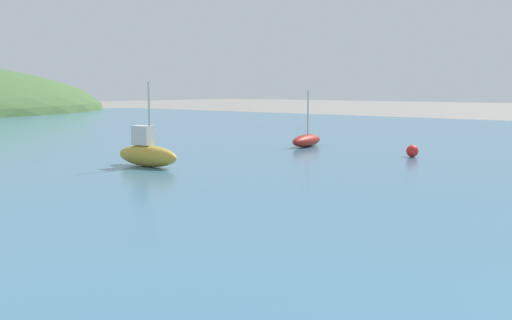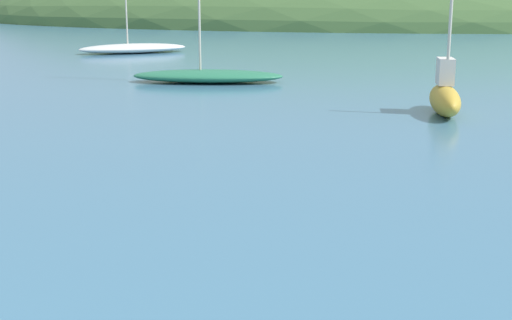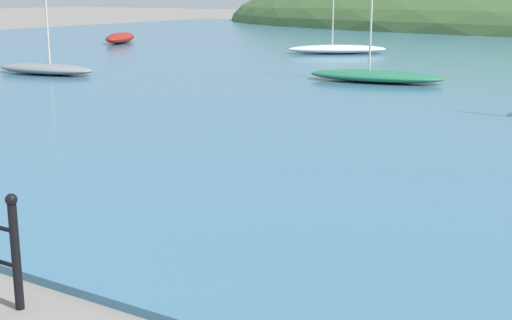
# 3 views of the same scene
# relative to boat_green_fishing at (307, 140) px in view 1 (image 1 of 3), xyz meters

# --- Properties ---
(boat_green_fishing) EXTENTS (2.37, 1.13, 2.33)m
(boat_green_fishing) POSITION_rel_boat_green_fishing_xyz_m (0.00, 0.00, 0.00)
(boat_green_fishing) COLOR maroon
(boat_green_fishing) RESTS_ON water
(boat_twin_mast) EXTENTS (0.82, 2.49, 2.62)m
(boat_twin_mast) POSITION_rel_boat_green_fishing_xyz_m (-8.45, -0.01, 0.16)
(boat_twin_mast) COLOR gold
(boat_twin_mast) RESTS_ON water
(mooring_buoy) EXTENTS (0.43, 0.43, 0.43)m
(mooring_buoy) POSITION_rel_boat_green_fishing_xyz_m (-0.66, -5.10, -0.05)
(mooring_buoy) COLOR red
(mooring_buoy) RESTS_ON water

